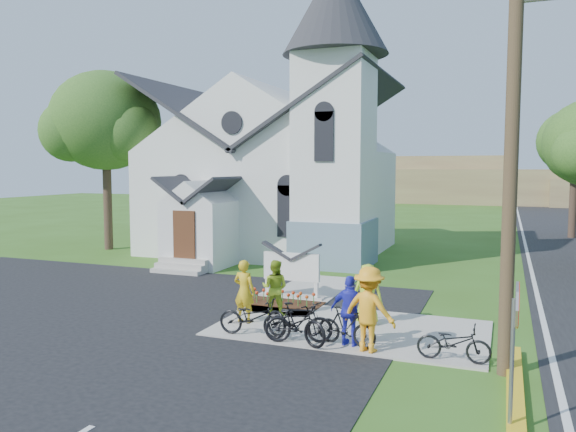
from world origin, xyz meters
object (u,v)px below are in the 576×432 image
at_px(cyclist_1, 275,288).
at_px(stop_sign, 516,325).
at_px(cyclist_3, 369,309).
at_px(bike_3, 346,327).
at_px(church_sign, 291,267).
at_px(cyclist_4, 367,294).
at_px(bike_1, 299,322).
at_px(bike_2, 295,321).
at_px(utility_pole, 516,110).
at_px(cyclist_0, 244,291).
at_px(bike_4, 454,343).
at_px(bike_0, 253,317).
at_px(cyclist_2, 350,311).

bearing_deg(cyclist_1, stop_sign, 137.21).
height_order(cyclist_3, bike_3, cyclist_3).
distance_m(church_sign, cyclist_4, 3.75).
relative_size(bike_1, cyclist_3, 0.84).
relative_size(bike_2, bike_3, 1.27).
relative_size(utility_pole, bike_3, 6.51).
bearing_deg(cyclist_0, bike_2, 153.32).
relative_size(bike_1, bike_4, 1.04).
height_order(bike_2, cyclist_3, cyclist_3).
distance_m(cyclist_3, bike_3, 0.80).
bearing_deg(bike_3, cyclist_3, -94.68).
distance_m(stop_sign, cyclist_3, 4.34).
bearing_deg(bike_2, bike_0, 109.96).
bearing_deg(cyclist_1, cyclist_3, 143.29).
bearing_deg(bike_3, stop_sign, -118.92).
distance_m(cyclist_0, bike_4, 5.76).
bearing_deg(bike_0, cyclist_0, 33.64).
relative_size(cyclist_2, bike_3, 1.09).
bearing_deg(bike_1, church_sign, 4.13).
bearing_deg(bike_0, bike_4, -91.72).
xyz_separation_m(cyclist_2, bike_4, (2.39, -0.25, -0.42)).
bearing_deg(cyclist_2, bike_0, 10.99).
bearing_deg(cyclist_0, cyclist_2, 168.60).
relative_size(bike_0, bike_2, 0.93).
xyz_separation_m(utility_pole, bike_0, (-5.94, 0.37, -4.88)).
xyz_separation_m(church_sign, bike_2, (1.78, -4.40, -0.46)).
bearing_deg(utility_pole, cyclist_4, 144.71).
bearing_deg(bike_1, utility_pole, -112.58).
bearing_deg(church_sign, cyclist_4, -35.97).
xyz_separation_m(bike_0, bike_3, (2.39, 0.11, -0.01)).
xyz_separation_m(cyclist_2, bike_3, (-0.07, -0.07, -0.37)).
xyz_separation_m(bike_3, cyclist_4, (0.03, 2.02, 0.36)).
xyz_separation_m(cyclist_1, bike_3, (2.63, -1.91, -0.34)).
distance_m(church_sign, bike_1, 4.81).
distance_m(cyclist_1, bike_2, 2.53).
xyz_separation_m(stop_sign, cyclist_3, (-3.05, 3.00, -0.75)).
bearing_deg(cyclist_0, cyclist_1, -115.60).
relative_size(cyclist_0, bike_1, 1.04).
xyz_separation_m(stop_sign, cyclist_1, (-6.26, 5.09, -0.93)).
bearing_deg(cyclist_2, cyclist_3, 161.03).
height_order(bike_1, bike_2, bike_2).
xyz_separation_m(cyclist_1, cyclist_3, (3.21, -2.09, 0.18)).
distance_m(bike_0, cyclist_3, 3.01).
relative_size(cyclist_3, bike_3, 1.28).
height_order(bike_0, cyclist_4, cyclist_4).
xyz_separation_m(bike_1, bike_4, (3.59, 0.00, -0.08)).
bearing_deg(cyclist_2, cyclist_4, -81.84).
bearing_deg(stop_sign, bike_3, 138.78).
relative_size(bike_0, cyclist_3, 0.92).
xyz_separation_m(cyclist_0, bike_2, (1.93, -1.19, -0.34)).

